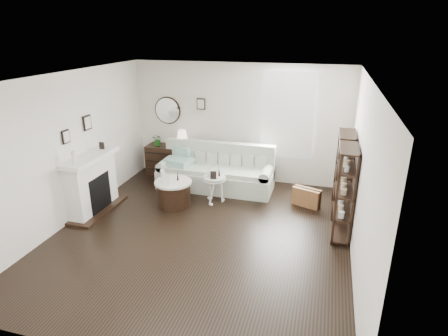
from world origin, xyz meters
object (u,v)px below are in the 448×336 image
(dresser, at_px, (171,161))
(drum_table, at_px, (174,193))
(pedestal_table, at_px, (214,179))
(sofa, at_px, (216,173))

(dresser, relative_size, drum_table, 1.51)
(drum_table, xyz_separation_m, pedestal_table, (0.76, 0.34, 0.26))
(dresser, bearing_deg, pedestal_table, -38.51)
(drum_table, height_order, pedestal_table, pedestal_table)
(sofa, bearing_deg, pedestal_table, -76.11)
(drum_table, distance_m, pedestal_table, 0.87)
(pedestal_table, bearing_deg, drum_table, -156.22)
(dresser, xyz_separation_m, drum_table, (0.71, -1.50, -0.11))
(sofa, bearing_deg, dresser, 162.97)
(sofa, height_order, dresser, sofa)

